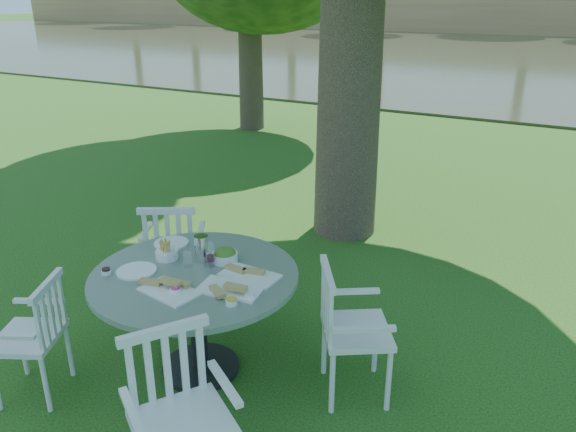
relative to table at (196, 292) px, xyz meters
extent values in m
plane|color=#143D0C|center=(0.12, 0.91, -0.65)|extent=(140.00, 140.00, 0.00)
cylinder|color=black|center=(0.00, 0.00, -0.63)|extent=(0.56, 0.56, 0.04)
cylinder|color=black|center=(0.00, 0.00, -0.25)|extent=(0.12, 0.12, 0.71)
cylinder|color=slate|center=(0.00, 0.00, 0.13)|extent=(1.43, 1.43, 0.04)
cylinder|color=white|center=(1.34, 0.25, -0.41)|extent=(0.04, 0.04, 0.46)
cylinder|color=white|center=(1.12, 0.60, -0.41)|extent=(0.04, 0.04, 0.46)
cylinder|color=white|center=(1.03, 0.05, -0.41)|extent=(0.04, 0.04, 0.46)
cylinder|color=white|center=(0.81, 0.40, -0.41)|extent=(0.04, 0.04, 0.46)
cube|color=white|center=(1.07, 0.33, -0.16)|extent=(0.62, 0.63, 0.04)
cube|color=white|center=(0.90, 0.22, 0.05)|extent=(0.29, 0.42, 0.47)
cylinder|color=white|center=(-0.74, 1.02, -0.41)|extent=(0.04, 0.04, 0.46)
cylinder|color=white|center=(-1.10, 0.82, -0.41)|extent=(0.04, 0.04, 0.46)
cylinder|color=white|center=(-0.56, 0.70, -0.41)|extent=(0.04, 0.04, 0.46)
cylinder|color=white|center=(-0.92, 0.49, -0.41)|extent=(0.04, 0.04, 0.46)
cube|color=white|center=(-0.83, 0.76, -0.16)|extent=(0.63, 0.61, 0.04)
cube|color=white|center=(-0.73, 0.58, 0.06)|extent=(0.43, 0.27, 0.47)
cylinder|color=white|center=(-1.08, -0.65, -0.43)|extent=(0.03, 0.03, 0.42)
cylinder|color=white|center=(-0.77, -0.50, -0.43)|extent=(0.03, 0.03, 0.42)
cylinder|color=white|center=(-0.61, -0.84, -0.43)|extent=(0.03, 0.03, 0.42)
cube|color=white|center=(-0.84, -0.74, -0.20)|extent=(0.55, 0.56, 0.04)
cube|color=white|center=(-0.67, -0.66, -0.01)|extent=(0.23, 0.40, 0.43)
cylinder|color=white|center=(0.58, -0.65, -0.41)|extent=(0.04, 0.04, 0.48)
cube|color=white|center=(0.62, -0.94, -0.15)|extent=(0.64, 0.65, 0.04)
cube|color=white|center=(0.44, -0.82, 0.07)|extent=(0.30, 0.43, 0.49)
cube|color=white|center=(0.02, -0.29, 0.15)|extent=(0.41, 0.29, 0.01)
cube|color=white|center=(0.35, -0.07, 0.16)|extent=(0.44, 0.29, 0.02)
cube|color=white|center=(0.36, 0.14, 0.16)|extent=(0.40, 0.23, 0.02)
cylinder|color=white|center=(-0.36, -0.17, 0.15)|extent=(0.27, 0.27, 0.01)
cylinder|color=white|center=(-0.45, 0.30, 0.15)|extent=(0.26, 0.26, 0.01)
cylinder|color=white|center=(-0.31, 0.09, 0.18)|extent=(0.16, 0.16, 0.06)
cylinder|color=white|center=(0.08, 0.26, 0.18)|extent=(0.19, 0.19, 0.06)
cylinder|color=silver|center=(-0.06, 0.17, 0.25)|extent=(0.10, 0.10, 0.20)
cylinder|color=white|center=(0.03, 0.14, 0.23)|extent=(0.06, 0.06, 0.17)
cylinder|color=white|center=(-0.10, 0.06, 0.20)|extent=(0.06, 0.06, 0.11)
cylinder|color=white|center=(-0.26, 0.06, 0.21)|extent=(0.07, 0.07, 0.12)
cylinder|color=white|center=(0.06, -0.27, 0.16)|extent=(0.08, 0.08, 0.03)
cylinder|color=white|center=(0.46, -0.22, 0.16)|extent=(0.07, 0.07, 0.03)
cylinder|color=white|center=(0.51, -0.11, 0.16)|extent=(0.07, 0.07, 0.03)
cylinder|color=white|center=(-0.52, -0.30, 0.16)|extent=(0.07, 0.07, 0.03)
cube|color=#2F331E|center=(0.12, 23.91, -0.65)|extent=(100.00, 28.00, 0.12)
camera|label=1|loc=(2.21, -2.69, 1.93)|focal=35.00mm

